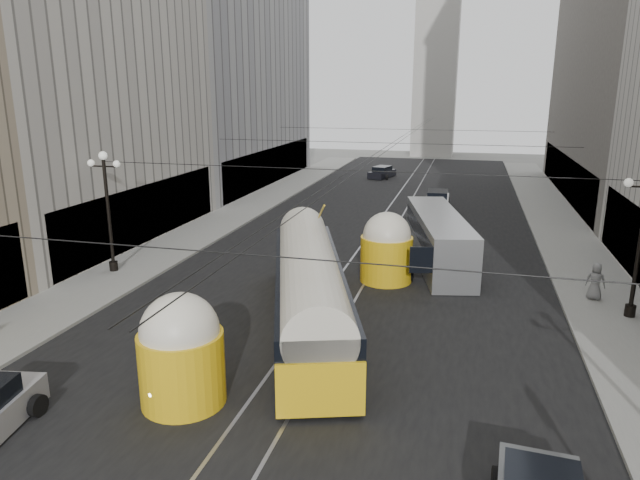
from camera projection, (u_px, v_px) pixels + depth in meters
The scene contains 14 objects.
road at pixel (386, 226), 41.14m from camera, with size 20.00×85.00×0.02m, color black.
sidewalk_left at pixel (249, 207), 47.33m from camera, with size 4.00×72.00×0.15m, color gray.
sidewalk_right at pixel (557, 224), 41.46m from camera, with size 4.00×72.00×0.15m, color gray.
rail_left at pixel (376, 226), 41.32m from camera, with size 0.12×85.00×0.04m, color gray.
rail_right at pixel (396, 227), 40.96m from camera, with size 0.12×85.00×0.04m, color gray.
building_left_far at pixel (214, 40), 56.86m from camera, with size 12.60×28.60×28.60m.
distant_tower at pixel (437, 50), 81.72m from camera, with size 6.00×6.00×31.36m.
lamppost_left_mid at pixel (108, 205), 29.71m from camera, with size 1.86×0.44×6.37m.
catenary at pixel (388, 145), 38.66m from camera, with size 25.00×72.00×0.23m.
streetcar at pixel (309, 286), 23.28m from camera, with size 7.10×15.98×3.67m.
city_bus at pixel (438, 237), 32.12m from camera, with size 4.66×11.38×2.80m.
sedan_white_far at pixel (437, 200), 47.58m from camera, with size 1.92×4.47×1.40m.
sedan_dark_far at pixel (382, 173), 63.47m from camera, with size 2.73×4.41×1.30m.
pedestrian_sidewalk_right at pixel (596, 281), 26.21m from camera, with size 0.86×0.53×1.75m, color slate.
Camera 1 is at (5.51, -7.43, 9.58)m, focal length 32.00 mm.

